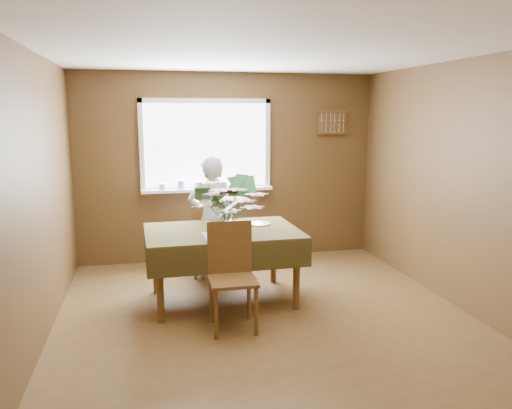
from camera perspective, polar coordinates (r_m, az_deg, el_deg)
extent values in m
plane|color=brown|center=(4.90, 1.44, -13.34)|extent=(4.50, 4.50, 0.00)
plane|color=white|center=(4.51, 1.59, 17.13)|extent=(4.50, 4.50, 0.00)
plane|color=brown|center=(6.73, -3.16, 4.23)|extent=(4.00, 0.00, 4.00)
plane|color=brown|center=(2.47, 14.37, -6.87)|extent=(4.00, 0.00, 4.00)
plane|color=brown|center=(4.50, -24.03, 0.27)|extent=(0.00, 4.50, 4.50)
plane|color=brown|center=(5.38, 22.64, 1.90)|extent=(0.00, 4.50, 4.50)
cube|color=white|center=(6.64, -5.74, 6.71)|extent=(1.60, 0.01, 1.10)
cube|color=white|center=(6.62, -5.81, 11.72)|extent=(1.72, 0.06, 0.06)
cube|color=white|center=(6.69, -5.63, 1.74)|extent=(1.72, 0.06, 0.06)
cube|color=white|center=(6.58, -12.96, 6.47)|extent=(0.06, 0.06, 1.22)
cube|color=white|center=(6.78, 1.31, 6.83)|extent=(0.06, 0.06, 1.22)
cube|color=white|center=(6.62, -5.56, 1.74)|extent=(1.72, 0.20, 0.04)
cylinder|color=white|center=(6.55, -10.65, 2.04)|extent=(0.09, 0.09, 0.08)
cylinder|color=white|center=(6.56, -8.60, 2.27)|extent=(0.11, 0.11, 0.12)
cylinder|color=white|center=(6.58, -6.56, 2.24)|extent=(0.12, 0.12, 0.09)
cylinder|color=white|center=(6.60, -4.54, 2.47)|extent=(0.10, 0.10, 0.13)
cylinder|color=white|center=(6.64, -2.53, 2.43)|extent=(0.11, 0.11, 0.10)
cylinder|color=white|center=(6.69, -0.55, 2.39)|extent=(0.09, 0.09, 0.08)
cube|color=brown|center=(7.05, 8.69, 9.29)|extent=(0.40, 0.03, 0.30)
cube|color=brown|center=(7.03, 8.77, 10.51)|extent=(0.44, 0.04, 0.03)
cube|color=brown|center=(7.04, 8.70, 8.07)|extent=(0.44, 0.04, 0.03)
cylinder|color=brown|center=(4.86, -10.92, -9.16)|extent=(0.07, 0.07, 0.72)
cylinder|color=brown|center=(5.10, 4.65, -8.06)|extent=(0.07, 0.07, 0.72)
cylinder|color=brown|center=(5.67, -11.40, -6.33)|extent=(0.07, 0.07, 0.72)
cylinder|color=brown|center=(5.87, 2.00, -5.53)|extent=(0.07, 0.07, 0.72)
cube|color=brown|center=(5.23, -3.87, -3.25)|extent=(1.54, 1.05, 0.04)
cube|color=#302911|center=(5.22, -3.87, -2.98)|extent=(1.60, 1.11, 0.01)
cube|color=#302911|center=(4.75, -2.71, -6.16)|extent=(1.58, 0.05, 0.28)
cube|color=#302911|center=(5.77, -4.79, -3.20)|extent=(1.58, 0.05, 0.28)
cube|color=#302911|center=(5.19, -12.51, -4.98)|extent=(0.04, 1.07, 0.28)
cube|color=#302911|center=(5.45, 4.38, -4.02)|extent=(0.04, 1.07, 0.28)
cube|color=#51AFE8|center=(4.98, -3.36, -3.52)|extent=(0.46, 0.34, 0.01)
cylinder|color=brown|center=(6.41, -4.38, -5.65)|extent=(0.04, 0.04, 0.41)
cylinder|color=brown|center=(6.37, -7.30, -5.80)|extent=(0.04, 0.04, 0.41)
cylinder|color=brown|center=(6.10, -3.90, -6.48)|extent=(0.04, 0.04, 0.41)
cylinder|color=brown|center=(6.05, -6.97, -6.65)|extent=(0.04, 0.04, 0.41)
cube|color=brown|center=(6.17, -5.67, -4.18)|extent=(0.39, 0.39, 0.03)
cube|color=brown|center=(5.94, -5.48, -2.35)|extent=(0.38, 0.03, 0.45)
cylinder|color=brown|center=(4.50, -4.60, -12.45)|extent=(0.04, 0.04, 0.45)
cylinder|color=brown|center=(4.55, 0.03, -12.14)|extent=(0.04, 0.04, 0.45)
cylinder|color=brown|center=(4.83, -5.12, -10.81)|extent=(0.04, 0.04, 0.45)
cylinder|color=brown|center=(4.88, -0.82, -10.55)|extent=(0.04, 0.04, 0.45)
cube|color=brown|center=(4.60, -2.65, -8.68)|extent=(0.43, 0.43, 0.03)
cube|color=brown|center=(4.71, -3.04, -4.85)|extent=(0.42, 0.04, 0.50)
imported|color=white|center=(5.93, -5.11, -1.61)|extent=(0.58, 0.42, 1.48)
cylinder|color=white|center=(4.98, -3.31, -2.64)|extent=(0.12, 0.12, 0.16)
cylinder|color=#33662D|center=(4.95, -3.33, -1.27)|extent=(0.07, 0.07, 0.11)
cylinder|color=white|center=(5.46, 0.41, -2.21)|extent=(0.29, 0.29, 0.01)
cube|color=silver|center=(4.98, -2.04, -3.43)|extent=(0.07, 0.19, 0.00)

